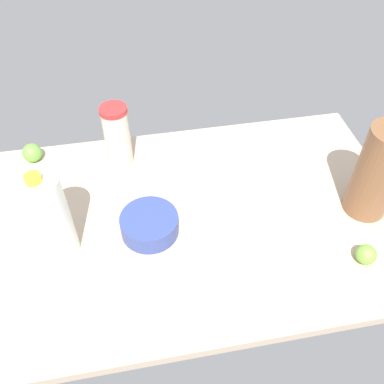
{
  "coord_description": "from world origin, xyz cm",
  "views": [
    {
      "loc": [
        14.02,
        75.49,
        94.26
      ],
      "look_at": [
        0.0,
        0.0,
        13.0
      ],
      "focal_mm": 40.0,
      "sensor_mm": 36.0,
      "label": 1
    }
  ],
  "objects_px": {
    "lime_by_jug": "(366,254)",
    "tumbler_cup": "(117,136)",
    "lime_near_front": "(32,153)",
    "milk_jug": "(48,218)",
    "chocolate_milk_jug": "(378,172)",
    "mixing_bowl": "(150,225)"
  },
  "relations": [
    {
      "from": "lime_by_jug",
      "to": "tumbler_cup",
      "type": "bearing_deg",
      "value": -40.12
    },
    {
      "from": "tumbler_cup",
      "to": "lime_near_front",
      "type": "relative_size",
      "value": 3.45
    },
    {
      "from": "milk_jug",
      "to": "lime_by_jug",
      "type": "height_order",
      "value": "milk_jug"
    },
    {
      "from": "chocolate_milk_jug",
      "to": "lime_near_front",
      "type": "xyz_separation_m",
      "value": [
        0.93,
        -0.38,
        -0.11
      ]
    },
    {
      "from": "milk_jug",
      "to": "lime_by_jug",
      "type": "distance_m",
      "value": 0.79
    },
    {
      "from": "tumbler_cup",
      "to": "chocolate_milk_jug",
      "type": "height_order",
      "value": "chocolate_milk_jug"
    },
    {
      "from": "tumbler_cup",
      "to": "mixing_bowl",
      "type": "bearing_deg",
      "value": 100.95
    },
    {
      "from": "mixing_bowl",
      "to": "lime_by_jug",
      "type": "bearing_deg",
      "value": 159.71
    },
    {
      "from": "chocolate_milk_jug",
      "to": "lime_by_jug",
      "type": "distance_m",
      "value": 0.22
    },
    {
      "from": "tumbler_cup",
      "to": "lime_by_jug",
      "type": "xyz_separation_m",
      "value": [
        -0.58,
        0.49,
        -0.08
      ]
    },
    {
      "from": "milk_jug",
      "to": "lime_by_jug",
      "type": "relative_size",
      "value": 5.2
    },
    {
      "from": "milk_jug",
      "to": "lime_near_front",
      "type": "bearing_deg",
      "value": -76.64
    },
    {
      "from": "milk_jug",
      "to": "chocolate_milk_jug",
      "type": "relative_size",
      "value": 0.92
    },
    {
      "from": "milk_jug",
      "to": "tumbler_cup",
      "type": "distance_m",
      "value": 0.36
    },
    {
      "from": "milk_jug",
      "to": "chocolate_milk_jug",
      "type": "bearing_deg",
      "value": 179.41
    },
    {
      "from": "chocolate_milk_jug",
      "to": "lime_by_jug",
      "type": "bearing_deg",
      "value": 64.24
    },
    {
      "from": "mixing_bowl",
      "to": "lime_by_jug",
      "type": "xyz_separation_m",
      "value": [
        -0.52,
        0.19,
        -0.0
      ]
    },
    {
      "from": "tumbler_cup",
      "to": "chocolate_milk_jug",
      "type": "bearing_deg",
      "value": 154.18
    },
    {
      "from": "tumbler_cup",
      "to": "lime_by_jug",
      "type": "distance_m",
      "value": 0.76
    },
    {
      "from": "mixing_bowl",
      "to": "milk_jug",
      "type": "distance_m",
      "value": 0.26
    },
    {
      "from": "chocolate_milk_jug",
      "to": "lime_by_jug",
      "type": "height_order",
      "value": "chocolate_milk_jug"
    },
    {
      "from": "milk_jug",
      "to": "lime_near_front",
      "type": "height_order",
      "value": "milk_jug"
    }
  ]
}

